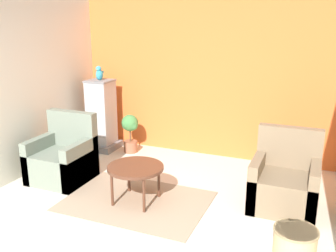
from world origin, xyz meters
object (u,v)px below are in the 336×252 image
Objects in this scene: armchair_left at (63,159)px; potted_plant at (130,129)px; wicker_basket at (295,243)px; coffee_table at (136,169)px; parrot at (99,73)px; armchair_right at (285,183)px; birdcage at (102,117)px.

potted_plant is at bearing 76.14° from armchair_left.
wicker_basket is (3.30, -0.69, -0.14)m from armchair_left.
coffee_table is 2.83× the size of parrot.
birdcage is at bearing 162.85° from armchair_right.
coffee_table is 1.88m from armchair_right.
wicker_basket is (1.99, -0.46, -0.28)m from coffee_table.
parrot reaches higher than armchair_right.
armchair_left reaches higher than wicker_basket.
wicker_basket is (2.95, -2.11, -0.25)m from potted_plant.
armchair_left reaches higher than coffee_table.
wicker_basket is (3.51, -2.09, -0.42)m from birdcage.
armchair_left is at bearing -81.50° from birdcage.
wicker_basket is at bearing -35.55° from potted_plant.
birdcage is at bearing 133.10° from coffee_table.
armchair_right reaches higher than coffee_table.
birdcage is at bearing 149.25° from wicker_basket.
armchair_left is 3.85× the size of parrot.
parrot is 0.37× the size of potted_plant.
wicker_basket is at bearing -11.80° from armchair_left.
armchair_right is 3.61m from parrot.
potted_plant is at bearing 159.23° from armchair_right.
armchair_right reaches higher than wicker_basket.
armchair_left is 2.25× the size of wicker_basket.
armchair_right is 3.46m from birdcage.
birdcage is 0.59m from potted_plant.
birdcage is 2.91× the size of wicker_basket.
armchair_right is at bearing -20.77° from potted_plant.
birdcage is 4.97× the size of parrot.
potted_plant is 1.58× the size of wicker_basket.
potted_plant is (0.35, 1.42, 0.11)m from armchair_left.
armchair_right is (3.09, 0.38, 0.00)m from armchair_left.
armchair_left is 1.44m from birdcage.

